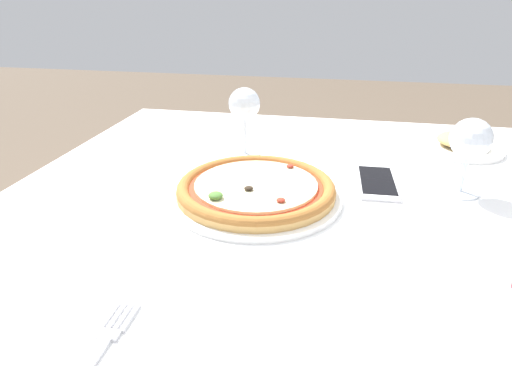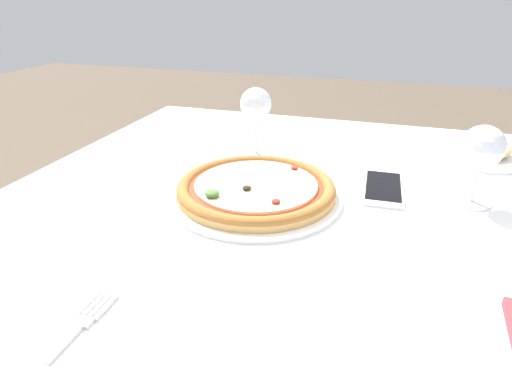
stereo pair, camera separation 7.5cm
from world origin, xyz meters
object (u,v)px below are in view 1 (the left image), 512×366
Objects in this scene: side_plate at (461,144)px; cell_phone at (377,182)px; dining_table at (317,251)px; fork at (95,354)px; wine_glass_far_left at (470,142)px; wine_glass_far_right at (244,107)px; pizza_plate at (256,190)px.

cell_phone is at bearing -130.43° from side_plate.
side_plate is at bearing 50.04° from dining_table.
fork is 0.57m from cell_phone.
dining_table is 8.30× the size of wine_glass_far_left.
fork is (-0.21, -0.36, 0.08)m from dining_table.
fork is 0.67m from wine_glass_far_left.
side_plate reaches higher than dining_table.
dining_table is 0.33m from wine_glass_far_left.
cell_phone is (0.28, -0.11, -0.10)m from wine_glass_far_right.
wine_glass_far_left is 0.44m from wine_glass_far_right.
wine_glass_far_right is 0.51m from side_plate.
dining_table is at bearing 60.39° from fork.
cell_phone is at bearing 177.74° from wine_glass_far_left.
wine_glass_far_left is at bearing -15.35° from wine_glass_far_right.
pizza_plate is at bearing -141.00° from side_plate.
wine_glass_far_left is (0.45, 0.48, 0.10)m from fork.
pizza_plate is (-0.11, 0.02, 0.10)m from dining_table.
side_plate is at bearing 39.00° from pizza_plate.
fork is 1.12× the size of wine_glass_far_right.
cell_phone is (-0.15, 0.01, -0.09)m from wine_glass_far_left.
dining_table is at bearing -11.53° from pizza_plate.
pizza_plate is 2.17× the size of wine_glass_far_left.
cell_phone is at bearing 25.11° from pizza_plate.
pizza_plate is at bearing -165.32° from wine_glass_far_left.
dining_table is 0.35m from wine_glass_far_right.
pizza_plate reaches higher than dining_table.
side_plate is at bearing 49.57° from cell_phone.
wine_glass_far_right is 1.03× the size of cell_phone.
wine_glass_far_left is 0.17m from cell_phone.
pizza_plate is 2.08× the size of cell_phone.
pizza_plate is at bearing 168.47° from dining_table.
pizza_plate is 0.24m from cell_phone.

